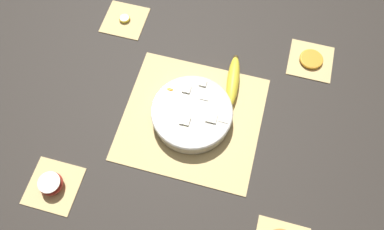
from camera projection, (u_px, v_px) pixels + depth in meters
The scene contains 10 objects.
ground_plane at pixel (192, 119), 1.13m from camera, with size 6.00×6.00×0.00m, color #2D2823.
bamboo_mat_center at pixel (192, 118), 1.13m from camera, with size 0.41×0.38×0.01m.
coaster_mat_near_left at pixel (311, 60), 1.22m from camera, with size 0.14×0.14×0.01m.
coaster_mat_near_right at pixel (125, 20), 1.29m from camera, with size 0.14×0.14×0.01m.
coaster_mat_far_right at pixel (54, 186), 1.04m from camera, with size 0.14×0.14×0.01m.
fruit_salad_bowl at pixel (192, 113), 1.10m from camera, with size 0.24×0.24×0.06m.
whole_banana at pixel (233, 80), 1.16m from camera, with size 0.06×0.19×0.04m.
apple_half at pixel (51, 184), 1.02m from camera, with size 0.07×0.07×0.04m.
orange_slice_whole at pixel (311, 59), 1.21m from camera, with size 0.08×0.08×0.01m.
banana_coin_single at pixel (124, 18), 1.28m from camera, with size 0.04×0.04×0.01m.
Camera 1 is at (-0.12, 0.45, 1.03)m, focal length 35.00 mm.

